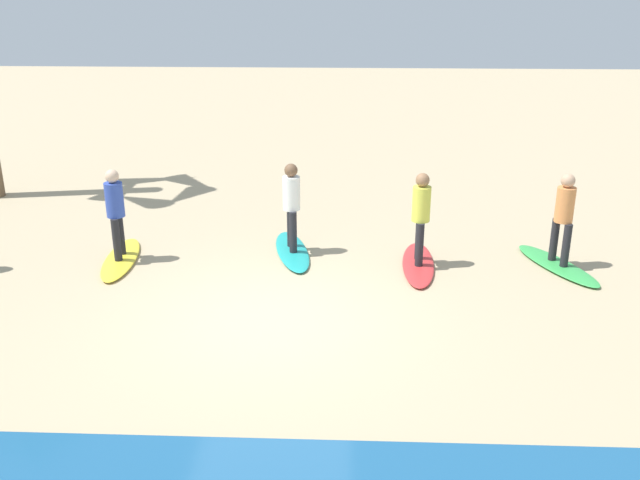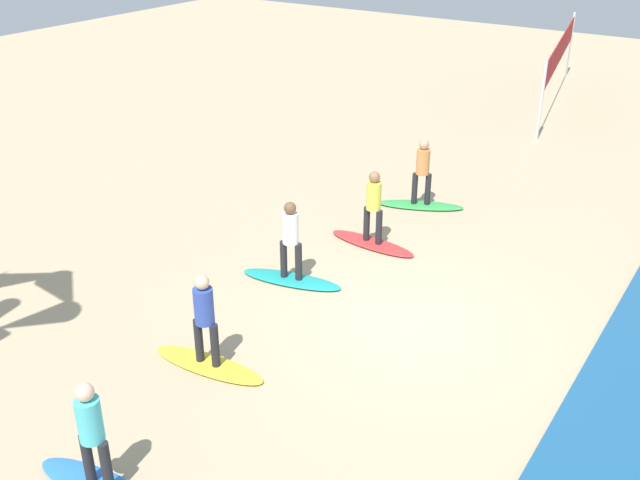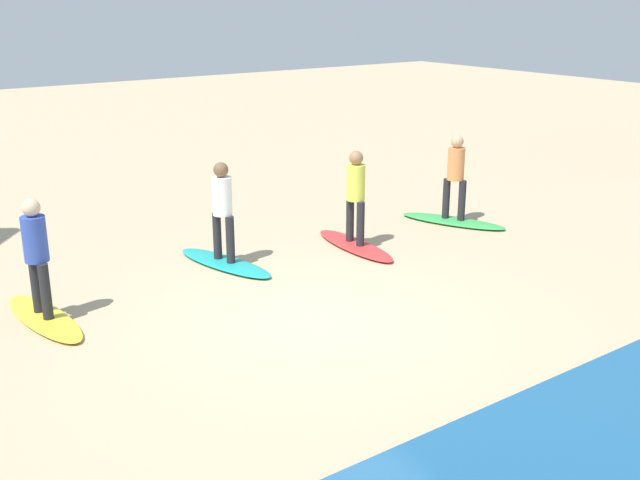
# 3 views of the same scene
# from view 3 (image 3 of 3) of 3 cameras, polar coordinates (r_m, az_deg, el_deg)

# --- Properties ---
(ground_plane) EXTENTS (60.00, 60.00, 0.00)m
(ground_plane) POSITION_cam_3_polar(r_m,az_deg,el_deg) (10.47, -0.43, -6.11)
(ground_plane) COLOR tan
(surfboard_green) EXTENTS (1.36, 2.15, 0.09)m
(surfboard_green) POSITION_cam_3_polar(r_m,az_deg,el_deg) (15.07, 9.90, 1.41)
(surfboard_green) COLOR green
(surfboard_green) RESTS_ON ground
(surfer_green) EXTENTS (0.32, 0.43, 1.64)m
(surfer_green) POSITION_cam_3_polar(r_m,az_deg,el_deg) (14.82, 10.11, 5.08)
(surfer_green) COLOR #232328
(surfer_green) RESTS_ON surfboard_green
(surfboard_red) EXTENTS (0.69, 2.13, 0.09)m
(surfboard_red) POSITION_cam_3_polar(r_m,az_deg,el_deg) (13.42, 2.62, -0.40)
(surfboard_red) COLOR red
(surfboard_red) RESTS_ON ground
(surfer_red) EXTENTS (0.32, 0.46, 1.64)m
(surfer_red) POSITION_cam_3_polar(r_m,az_deg,el_deg) (13.14, 2.69, 3.71)
(surfer_red) COLOR #232328
(surfer_red) RESTS_ON surfboard_red
(surfboard_teal) EXTENTS (1.00, 2.17, 0.09)m
(surfboard_teal) POSITION_cam_3_polar(r_m,az_deg,el_deg) (12.64, -7.14, -1.70)
(surfboard_teal) COLOR teal
(surfboard_teal) RESTS_ON ground
(surfer_teal) EXTENTS (0.32, 0.45, 1.64)m
(surfer_teal) POSITION_cam_3_polar(r_m,az_deg,el_deg) (12.35, -7.32, 2.64)
(surfer_teal) COLOR #232328
(surfer_teal) RESTS_ON surfboard_teal
(surfboard_yellow) EXTENTS (0.76, 2.14, 0.09)m
(surfboard_yellow) POSITION_cam_3_polar(r_m,az_deg,el_deg) (11.13, -19.92, -5.49)
(surfboard_yellow) COLOR yellow
(surfboard_yellow) RESTS_ON ground
(surfer_yellow) EXTENTS (0.32, 0.46, 1.64)m
(surfer_yellow) POSITION_cam_3_polar(r_m,az_deg,el_deg) (10.79, -20.47, -0.65)
(surfer_yellow) COLOR #232328
(surfer_yellow) RESTS_ON surfboard_yellow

